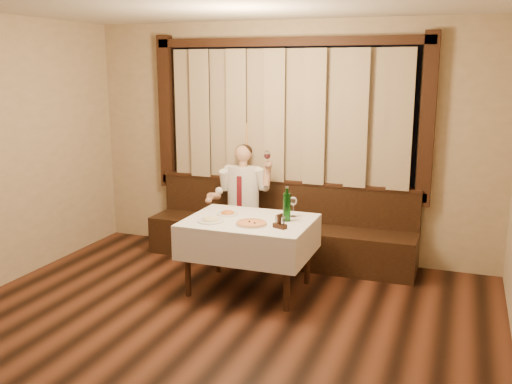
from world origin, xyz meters
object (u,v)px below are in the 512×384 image
(pizza, at_px, (251,223))
(seated_man, at_px, (241,193))
(banquette, at_px, (280,234))
(dining_table, at_px, (249,229))
(pasta_cream, at_px, (210,218))
(green_bottle, at_px, (287,206))
(pasta_red, at_px, (228,212))
(cruet_caddy, at_px, (280,223))

(pizza, xyz_separation_m, seated_man, (-0.55, 1.11, 0.03))
(banquette, relative_size, dining_table, 2.52)
(pasta_cream, bearing_deg, green_bottle, 22.23)
(dining_table, bearing_deg, pasta_cream, -147.64)
(pizza, height_order, pasta_red, pasta_red)
(pasta_red, relative_size, pasta_cream, 0.86)
(dining_table, xyz_separation_m, pasta_red, (-0.28, 0.11, 0.14))
(pasta_cream, distance_m, cruet_caddy, 0.72)
(dining_table, bearing_deg, pasta_red, 159.52)
(dining_table, height_order, pizza, pizza)
(green_bottle, bearing_deg, seated_man, 134.10)
(pasta_cream, bearing_deg, seated_man, 96.11)
(dining_table, relative_size, pasta_cream, 4.75)
(pizza, relative_size, seated_man, 0.23)
(pasta_cream, bearing_deg, dining_table, 32.36)
(pizza, bearing_deg, pasta_red, 142.91)
(cruet_caddy, bearing_deg, dining_table, 176.77)
(pasta_red, bearing_deg, pizza, -37.09)
(dining_table, distance_m, pasta_red, 0.33)
(banquette, distance_m, green_bottle, 1.18)
(banquette, height_order, pasta_cream, banquette)
(pasta_cream, bearing_deg, cruet_caddy, 1.46)
(pasta_red, distance_m, green_bottle, 0.67)
(banquette, distance_m, pasta_red, 1.07)
(pasta_cream, distance_m, green_bottle, 0.77)
(cruet_caddy, bearing_deg, pasta_cream, -155.44)
(dining_table, bearing_deg, pizza, -62.64)
(pasta_red, bearing_deg, green_bottle, -2.39)
(banquette, xyz_separation_m, cruet_caddy, (0.39, -1.22, 0.50))
(dining_table, distance_m, green_bottle, 0.46)
(cruet_caddy, xyz_separation_m, seated_man, (-0.85, 1.13, -0.01))
(cruet_caddy, height_order, seated_man, seated_man)
(dining_table, distance_m, pasta_cream, 0.42)
(pasta_red, relative_size, green_bottle, 0.66)
(banquette, distance_m, seated_man, 0.68)
(green_bottle, bearing_deg, cruet_caddy, -86.70)
(dining_table, bearing_deg, banquette, 90.00)
(pizza, height_order, seated_man, seated_man)
(pasta_red, xyz_separation_m, seated_man, (-0.17, 0.83, 0.01))
(pasta_cream, relative_size, cruet_caddy, 1.83)
(green_bottle, xyz_separation_m, cruet_caddy, (0.02, -0.27, -0.10))
(dining_table, bearing_deg, green_bottle, 11.77)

